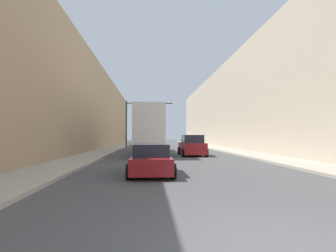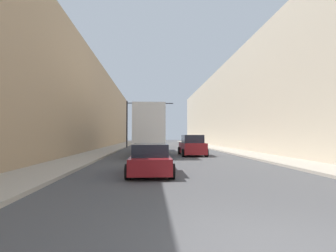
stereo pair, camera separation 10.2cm
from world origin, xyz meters
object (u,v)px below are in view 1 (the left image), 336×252
(traffic_signal_gantry, at_px, (139,114))
(suv_car, at_px, (192,146))
(sedan_car, at_px, (151,159))
(semi_truck, at_px, (149,130))

(traffic_signal_gantry, bearing_deg, suv_car, -71.27)
(sedan_car, relative_size, traffic_signal_gantry, 0.69)
(semi_truck, bearing_deg, suv_car, -34.49)
(sedan_car, height_order, traffic_signal_gantry, traffic_signal_gantry)
(sedan_car, relative_size, suv_car, 1.07)
(suv_car, distance_m, traffic_signal_gantry, 17.24)
(semi_truck, relative_size, suv_car, 3.13)
(suv_car, xyz_separation_m, traffic_signal_gantry, (-5.38, 15.87, 4.07))
(semi_truck, relative_size, traffic_signal_gantry, 2.00)
(suv_car, relative_size, traffic_signal_gantry, 0.64)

